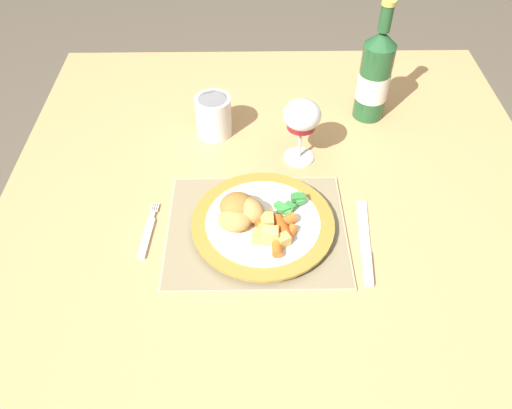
{
  "coord_description": "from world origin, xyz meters",
  "views": [
    {
      "loc": [
        -0.06,
        -0.73,
        1.45
      ],
      "look_at": [
        -0.05,
        -0.09,
        0.78
      ],
      "focal_mm": 35.0,
      "sensor_mm": 36.0,
      "label": 1
    }
  ],
  "objects_px": {
    "dining_table": "(277,215)",
    "table_knife": "(365,248)",
    "drinking_cup": "(214,115)",
    "fork": "(148,234)",
    "bottle": "(375,76)",
    "dinner_plate": "(263,224)",
    "wine_glass": "(302,118)"
  },
  "relations": [
    {
      "from": "dinner_plate",
      "to": "bottle",
      "type": "relative_size",
      "value": 0.95
    },
    {
      "from": "dinner_plate",
      "to": "drinking_cup",
      "type": "height_order",
      "value": "drinking_cup"
    },
    {
      "from": "dinner_plate",
      "to": "wine_glass",
      "type": "bearing_deg",
      "value": 68.09
    },
    {
      "from": "table_knife",
      "to": "bottle",
      "type": "bearing_deg",
      "value": 79.99
    },
    {
      "from": "table_knife",
      "to": "drinking_cup",
      "type": "height_order",
      "value": "drinking_cup"
    },
    {
      "from": "fork",
      "to": "table_knife",
      "type": "relative_size",
      "value": 0.67
    },
    {
      "from": "dining_table",
      "to": "fork",
      "type": "distance_m",
      "value": 0.29
    },
    {
      "from": "dining_table",
      "to": "bottle",
      "type": "height_order",
      "value": "bottle"
    },
    {
      "from": "wine_glass",
      "to": "dinner_plate",
      "type": "bearing_deg",
      "value": -111.91
    },
    {
      "from": "wine_glass",
      "to": "drinking_cup",
      "type": "relative_size",
      "value": 1.57
    },
    {
      "from": "table_knife",
      "to": "bottle",
      "type": "xyz_separation_m",
      "value": [
        0.07,
        0.4,
        0.1
      ]
    },
    {
      "from": "dining_table",
      "to": "wine_glass",
      "type": "bearing_deg",
      "value": 60.39
    },
    {
      "from": "dinner_plate",
      "to": "drinking_cup",
      "type": "distance_m",
      "value": 0.31
    },
    {
      "from": "dinner_plate",
      "to": "table_knife",
      "type": "relative_size",
      "value": 1.31
    },
    {
      "from": "dining_table",
      "to": "dinner_plate",
      "type": "distance_m",
      "value": 0.16
    },
    {
      "from": "table_knife",
      "to": "wine_glass",
      "type": "bearing_deg",
      "value": 112.0
    },
    {
      "from": "fork",
      "to": "bottle",
      "type": "height_order",
      "value": "bottle"
    },
    {
      "from": "wine_glass",
      "to": "drinking_cup",
      "type": "xyz_separation_m",
      "value": [
        -0.18,
        0.09,
        -0.06
      ]
    },
    {
      "from": "table_knife",
      "to": "wine_glass",
      "type": "height_order",
      "value": "wine_glass"
    },
    {
      "from": "fork",
      "to": "bottle",
      "type": "bearing_deg",
      "value": 37.88
    },
    {
      "from": "drinking_cup",
      "to": "bottle",
      "type": "bearing_deg",
      "value": 9.84
    },
    {
      "from": "fork",
      "to": "dining_table",
      "type": "bearing_deg",
      "value": 27.29
    },
    {
      "from": "dining_table",
      "to": "table_knife",
      "type": "xyz_separation_m",
      "value": [
        0.15,
        -0.17,
        0.09
      ]
    },
    {
      "from": "dinner_plate",
      "to": "fork",
      "type": "bearing_deg",
      "value": -177.89
    },
    {
      "from": "wine_glass",
      "to": "drinking_cup",
      "type": "bearing_deg",
      "value": 153.81
    },
    {
      "from": "dining_table",
      "to": "table_knife",
      "type": "relative_size",
      "value": 5.51
    },
    {
      "from": "drinking_cup",
      "to": "wine_glass",
      "type": "bearing_deg",
      "value": -26.19
    },
    {
      "from": "dining_table",
      "to": "fork",
      "type": "bearing_deg",
      "value": -152.71
    },
    {
      "from": "dinner_plate",
      "to": "drinking_cup",
      "type": "xyz_separation_m",
      "value": [
        -0.1,
        0.3,
        0.03
      ]
    },
    {
      "from": "wine_glass",
      "to": "drinking_cup",
      "type": "distance_m",
      "value": 0.21
    },
    {
      "from": "table_knife",
      "to": "wine_glass",
      "type": "xyz_separation_m",
      "value": [
        -0.1,
        0.25,
        0.1
      ]
    },
    {
      "from": "fork",
      "to": "drinking_cup",
      "type": "height_order",
      "value": "drinking_cup"
    }
  ]
}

